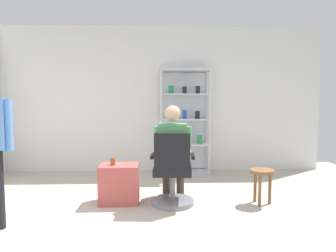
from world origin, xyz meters
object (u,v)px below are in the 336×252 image
object	(u,v)px
office_chair	(172,176)
tea_glass	(113,161)
wooden_stool	(262,177)
display_cabinet_main	(184,121)
storage_crate	(119,184)
seated_shopkeeper	(173,149)

from	to	relation	value
office_chair	tea_glass	distance (m)	0.80
office_chair	tea_glass	size ratio (longest dim) A/B	9.47
wooden_stool	display_cabinet_main	bearing A→B (deg)	115.97
wooden_stool	storage_crate	bearing A→B (deg)	176.26
display_cabinet_main	office_chair	distance (m)	1.90
office_chair	wooden_stool	size ratio (longest dim) A/B	2.10
seated_shopkeeper	tea_glass	bearing A→B (deg)	-176.98
seated_shopkeeper	storage_crate	distance (m)	0.84
seated_shopkeeper	tea_glass	world-z (taller)	seated_shopkeeper
storage_crate	tea_glass	distance (m)	0.32
seated_shopkeeper	display_cabinet_main	bearing A→B (deg)	79.82
office_chair	seated_shopkeeper	size ratio (longest dim) A/B	0.74
office_chair	wooden_stool	world-z (taller)	office_chair
display_cabinet_main	storage_crate	world-z (taller)	display_cabinet_main
storage_crate	tea_glass	size ratio (longest dim) A/B	5.03
office_chair	storage_crate	xyz separation A→B (m)	(-0.70, 0.15, -0.14)
tea_glass	office_chair	bearing A→B (deg)	-8.90
tea_glass	wooden_stool	world-z (taller)	tea_glass
seated_shopkeeper	tea_glass	distance (m)	0.80
display_cabinet_main	seated_shopkeeper	distance (m)	1.67
office_chair	storage_crate	size ratio (longest dim) A/B	1.88
tea_glass	wooden_stool	size ratio (longest dim) A/B	0.22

